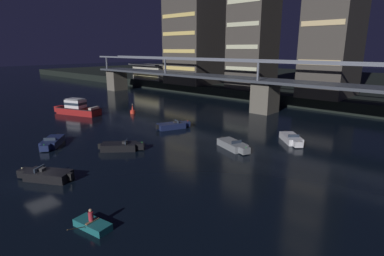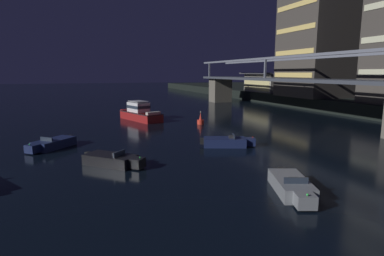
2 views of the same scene
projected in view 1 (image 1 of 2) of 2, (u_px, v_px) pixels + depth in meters
The scene contains 16 objects.
ground_plane at pixel (40, 179), 27.18m from camera, with size 400.00×400.00×0.00m, color black.
far_riverbank at pixel (346, 84), 89.68m from camera, with size 240.00×80.00×2.20m, color black.
river_bridge at pixel (266, 88), 54.50m from camera, with size 98.83×6.40×9.38m.
tower_west_low at pixel (195, 42), 80.54m from camera, with size 12.05×12.95×21.88m.
tower_west_tall at pixel (253, 36), 69.34m from camera, with size 8.88×9.20×24.33m.
tower_central at pixel (337, 5), 56.44m from camera, with size 8.19×13.17×34.18m.
waterfront_pavilion at pixel (153, 72), 92.37m from camera, with size 12.40×7.40×4.70m.
cabin_cruiser_near_left at pixel (77, 108), 53.82m from camera, with size 9.31×5.18×2.79m.
speedboat_near_center at pixel (233, 145), 35.37m from camera, with size 5.09×3.06×1.16m.
speedboat_near_right at pixel (292, 139), 37.86m from camera, with size 4.34×4.44×1.16m.
speedboat_mid_left at pixel (46, 175), 27.03m from camera, with size 4.85×3.65×1.16m.
speedboat_mid_center at pixel (52, 142), 36.51m from camera, with size 4.51×4.26×1.16m.
speedboat_mid_right at pixel (121, 147), 34.91m from camera, with size 4.35×4.42×1.16m.
speedboat_far_left at pixel (173, 126), 44.39m from camera, with size 3.09×5.08×1.16m.
channel_buoy at pixel (133, 111), 54.55m from camera, with size 0.90×0.90×1.76m.
dinghy_with_paddler at pixel (93, 224), 19.69m from camera, with size 2.74×2.54×1.36m.
Camera 1 is at (27.02, -9.37, 11.30)m, focal length 28.45 mm.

